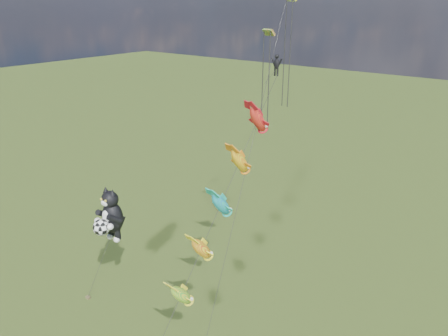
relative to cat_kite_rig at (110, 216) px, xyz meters
The scene contains 4 objects.
ground 9.89m from the cat_kite_rig, 129.15° to the right, with size 300.00×300.00×0.00m, color #22380E.
cat_kite_rig is the anchor object (origin of this frame).
fish_windsock_rig 11.59m from the cat_kite_rig, 11.04° to the left, with size 1.35×15.96×20.28m.
parafoil_rig 19.49m from the cat_kite_rig, 50.12° to the left, with size 4.22×17.15×27.79m.
Camera 1 is at (32.91, -16.37, 25.69)m, focal length 35.00 mm.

